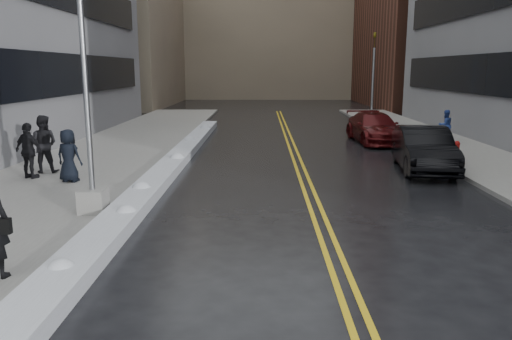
{
  "coord_description": "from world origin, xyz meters",
  "views": [
    {
      "loc": [
        1.02,
        -10.29,
        3.76
      ],
      "look_at": [
        0.87,
        1.83,
        1.3
      ],
      "focal_mm": 35.0,
      "sensor_mm": 36.0,
      "label": 1
    }
  ],
  "objects_px": {
    "lamppost": "(88,119)",
    "pedestrian_d": "(29,151)",
    "traffic_signal": "(373,74)",
    "pedestrian_east": "(445,125)",
    "car_black": "(424,149)",
    "car_maroon": "(375,128)",
    "pedestrian_b": "(43,144)",
    "pedestrian_c": "(69,156)",
    "fire_hydrant": "(456,149)"
  },
  "relations": [
    {
      "from": "lamppost",
      "to": "car_maroon",
      "type": "height_order",
      "value": "lamppost"
    },
    {
      "from": "pedestrian_east",
      "to": "car_maroon",
      "type": "distance_m",
      "value": 3.58
    },
    {
      "from": "pedestrian_east",
      "to": "car_black",
      "type": "distance_m",
      "value": 7.94
    },
    {
      "from": "pedestrian_d",
      "to": "car_maroon",
      "type": "xyz_separation_m",
      "value": [
        13.63,
        9.59,
        -0.33
      ]
    },
    {
      "from": "fire_hydrant",
      "to": "traffic_signal",
      "type": "xyz_separation_m",
      "value": [
        -0.5,
        14.0,
        2.85
      ]
    },
    {
      "from": "fire_hydrant",
      "to": "lamppost",
      "type": "bearing_deg",
      "value": -146.96
    },
    {
      "from": "car_maroon",
      "to": "fire_hydrant",
      "type": "bearing_deg",
      "value": -72.92
    },
    {
      "from": "traffic_signal",
      "to": "pedestrian_east",
      "type": "relative_size",
      "value": 3.84
    },
    {
      "from": "car_black",
      "to": "pedestrian_c",
      "type": "bearing_deg",
      "value": -161.05
    },
    {
      "from": "pedestrian_b",
      "to": "car_maroon",
      "type": "relative_size",
      "value": 0.39
    },
    {
      "from": "pedestrian_c",
      "to": "pedestrian_d",
      "type": "distance_m",
      "value": 1.6
    },
    {
      "from": "traffic_signal",
      "to": "car_maroon",
      "type": "height_order",
      "value": "traffic_signal"
    },
    {
      "from": "pedestrian_b",
      "to": "car_maroon",
      "type": "distance_m",
      "value": 16.08
    },
    {
      "from": "lamppost",
      "to": "pedestrian_d",
      "type": "bearing_deg",
      "value": 130.71
    },
    {
      "from": "car_black",
      "to": "car_maroon",
      "type": "bearing_deg",
      "value": 98.2
    },
    {
      "from": "traffic_signal",
      "to": "pedestrian_d",
      "type": "relative_size",
      "value": 3.2
    },
    {
      "from": "pedestrian_c",
      "to": "pedestrian_east",
      "type": "relative_size",
      "value": 1.1
    },
    {
      "from": "pedestrian_east",
      "to": "car_maroon",
      "type": "height_order",
      "value": "pedestrian_east"
    },
    {
      "from": "fire_hydrant",
      "to": "traffic_signal",
      "type": "bearing_deg",
      "value": 92.05
    },
    {
      "from": "pedestrian_east",
      "to": "car_maroon",
      "type": "bearing_deg",
      "value": -14.99
    },
    {
      "from": "fire_hydrant",
      "to": "traffic_signal",
      "type": "relative_size",
      "value": 0.12
    },
    {
      "from": "lamppost",
      "to": "pedestrian_d",
      "type": "xyz_separation_m",
      "value": [
        -3.45,
        4.02,
        -1.45
      ]
    },
    {
      "from": "pedestrian_c",
      "to": "car_black",
      "type": "bearing_deg",
      "value": -154.4
    },
    {
      "from": "lamppost",
      "to": "pedestrian_b",
      "type": "relative_size",
      "value": 3.75
    },
    {
      "from": "pedestrian_c",
      "to": "pedestrian_east",
      "type": "height_order",
      "value": "pedestrian_c"
    },
    {
      "from": "fire_hydrant",
      "to": "car_black",
      "type": "height_order",
      "value": "car_black"
    },
    {
      "from": "pedestrian_c",
      "to": "car_black",
      "type": "height_order",
      "value": "pedestrian_c"
    },
    {
      "from": "lamppost",
      "to": "pedestrian_d",
      "type": "height_order",
      "value": "lamppost"
    },
    {
      "from": "pedestrian_c",
      "to": "car_black",
      "type": "relative_size",
      "value": 0.34
    },
    {
      "from": "car_maroon",
      "to": "pedestrian_east",
      "type": "bearing_deg",
      "value": -7.45
    },
    {
      "from": "lamppost",
      "to": "traffic_signal",
      "type": "relative_size",
      "value": 1.27
    },
    {
      "from": "pedestrian_c",
      "to": "pedestrian_d",
      "type": "relative_size",
      "value": 0.92
    },
    {
      "from": "fire_hydrant",
      "to": "car_maroon",
      "type": "height_order",
      "value": "car_maroon"
    },
    {
      "from": "fire_hydrant",
      "to": "pedestrian_d",
      "type": "relative_size",
      "value": 0.39
    },
    {
      "from": "pedestrian_b",
      "to": "pedestrian_east",
      "type": "xyz_separation_m",
      "value": [
        17.14,
        8.37,
        -0.23
      ]
    },
    {
      "from": "pedestrian_b",
      "to": "fire_hydrant",
      "type": "bearing_deg",
      "value": -172.25
    },
    {
      "from": "pedestrian_east",
      "to": "car_maroon",
      "type": "xyz_separation_m",
      "value": [
        -3.56,
        0.24,
        -0.17
      ]
    },
    {
      "from": "lamppost",
      "to": "pedestrian_c",
      "type": "xyz_separation_m",
      "value": [
        -1.94,
        3.52,
        -1.52
      ]
    },
    {
      "from": "pedestrian_b",
      "to": "pedestrian_east",
      "type": "bearing_deg",
      "value": -157.04
    },
    {
      "from": "car_black",
      "to": "car_maroon",
      "type": "relative_size",
      "value": 0.95
    },
    {
      "from": "pedestrian_d",
      "to": "car_maroon",
      "type": "bearing_deg",
      "value": -122.91
    },
    {
      "from": "pedestrian_east",
      "to": "car_black",
      "type": "bearing_deg",
      "value": 53.66
    },
    {
      "from": "pedestrian_b",
      "to": "pedestrian_c",
      "type": "distance_m",
      "value": 2.08
    },
    {
      "from": "car_maroon",
      "to": "pedestrian_c",
      "type": "bearing_deg",
      "value": -143.87
    },
    {
      "from": "traffic_signal",
      "to": "pedestrian_b",
      "type": "relative_size",
      "value": 2.95
    },
    {
      "from": "car_black",
      "to": "lamppost",
      "type": "bearing_deg",
      "value": -142.45
    },
    {
      "from": "fire_hydrant",
      "to": "car_black",
      "type": "xyz_separation_m",
      "value": [
        -1.93,
        -1.82,
        0.27
      ]
    },
    {
      "from": "pedestrian_east",
      "to": "lamppost",
      "type": "bearing_deg",
      "value": 33.03
    },
    {
      "from": "pedestrian_b",
      "to": "car_black",
      "type": "relative_size",
      "value": 0.41
    },
    {
      "from": "fire_hydrant",
      "to": "traffic_signal",
      "type": "height_order",
      "value": "traffic_signal"
    }
  ]
}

